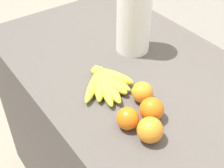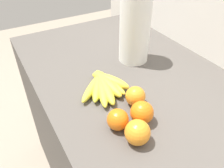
{
  "view_description": "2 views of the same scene",
  "coord_description": "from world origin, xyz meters",
  "px_view_note": "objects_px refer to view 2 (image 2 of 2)",
  "views": [
    {
      "loc": [
        0.58,
        -0.59,
        1.53
      ],
      "look_at": [
        -0.05,
        -0.14,
        0.89
      ],
      "focal_mm": 50.46,
      "sensor_mm": 36.0,
      "label": 1
    },
    {
      "loc": [
        0.5,
        -0.44,
        1.38
      ],
      "look_at": [
        -0.06,
        -0.12,
        0.89
      ],
      "focal_mm": 36.57,
      "sensor_mm": 36.0,
      "label": 2
    }
  ],
  "objects_px": {
    "orange_front": "(118,120)",
    "orange_center": "(142,113)",
    "orange_back_left": "(135,96)",
    "banana_bunch": "(104,85)",
    "paper_towel_roll": "(135,28)",
    "orange_back_right": "(137,132)"
  },
  "relations": [
    {
      "from": "orange_back_left",
      "to": "orange_back_right",
      "type": "bearing_deg",
      "value": -32.61
    },
    {
      "from": "paper_towel_roll",
      "to": "orange_back_left",
      "type": "bearing_deg",
      "value": -32.8
    },
    {
      "from": "orange_center",
      "to": "orange_back_right",
      "type": "distance_m",
      "value": 0.08
    },
    {
      "from": "orange_front",
      "to": "orange_back_left",
      "type": "height_order",
      "value": "orange_back_left"
    },
    {
      "from": "paper_towel_roll",
      "to": "orange_front",
      "type": "bearing_deg",
      "value": -40.59
    },
    {
      "from": "banana_bunch",
      "to": "orange_center",
      "type": "height_order",
      "value": "orange_center"
    },
    {
      "from": "orange_front",
      "to": "paper_towel_roll",
      "type": "xyz_separation_m",
      "value": [
        -0.31,
        0.27,
        0.11
      ]
    },
    {
      "from": "orange_front",
      "to": "orange_center",
      "type": "bearing_deg",
      "value": 79.69
    },
    {
      "from": "orange_center",
      "to": "orange_back_left",
      "type": "distance_m",
      "value": 0.08
    },
    {
      "from": "banana_bunch",
      "to": "orange_back_right",
      "type": "height_order",
      "value": "orange_back_right"
    },
    {
      "from": "orange_center",
      "to": "orange_front",
      "type": "distance_m",
      "value": 0.08
    },
    {
      "from": "banana_bunch",
      "to": "orange_back_right",
      "type": "bearing_deg",
      "value": -7.25
    },
    {
      "from": "orange_back_left",
      "to": "banana_bunch",
      "type": "bearing_deg",
      "value": -157.22
    },
    {
      "from": "orange_back_left",
      "to": "orange_back_right",
      "type": "height_order",
      "value": "orange_back_right"
    },
    {
      "from": "orange_back_right",
      "to": "paper_towel_roll",
      "type": "distance_m",
      "value": 0.47
    },
    {
      "from": "banana_bunch",
      "to": "orange_back_left",
      "type": "relative_size",
      "value": 3.19
    },
    {
      "from": "orange_center",
      "to": "orange_back_left",
      "type": "xyz_separation_m",
      "value": [
        -0.08,
        0.03,
        -0.0
      ]
    },
    {
      "from": "banana_bunch",
      "to": "orange_back_left",
      "type": "height_order",
      "value": "orange_back_left"
    },
    {
      "from": "orange_center",
      "to": "orange_back_right",
      "type": "xyz_separation_m",
      "value": [
        0.06,
        -0.06,
        0.0
      ]
    },
    {
      "from": "orange_front",
      "to": "orange_back_right",
      "type": "bearing_deg",
      "value": 15.72
    },
    {
      "from": "banana_bunch",
      "to": "orange_center",
      "type": "distance_m",
      "value": 0.2
    },
    {
      "from": "banana_bunch",
      "to": "paper_towel_roll",
      "type": "xyz_separation_m",
      "value": [
        -0.12,
        0.21,
        0.13
      ]
    }
  ]
}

